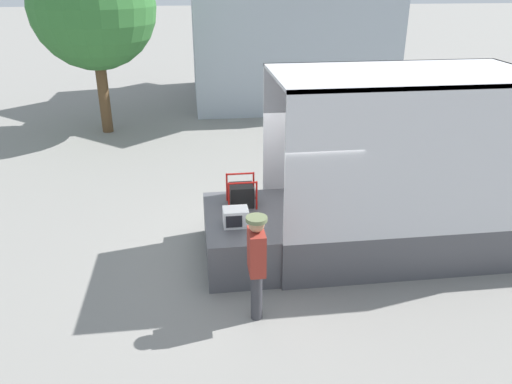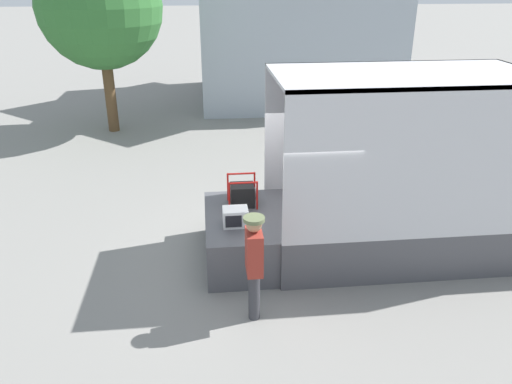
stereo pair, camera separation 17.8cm
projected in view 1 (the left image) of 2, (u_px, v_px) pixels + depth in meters
name	position (u px, v px, depth m)	size (l,w,h in m)	color
ground_plane	(271.00, 255.00, 9.65)	(160.00, 160.00, 0.00)	gray
box_truck	(469.00, 196.00, 9.70)	(6.62, 2.41, 3.45)	white
tailgate_deck	(239.00, 237.00, 9.40)	(1.24, 2.29, 0.88)	#4C4C51
microwave	(236.00, 217.00, 8.81)	(0.45, 0.36, 0.32)	white
portable_generator	(242.00, 195.00, 9.58)	(0.56, 0.50, 0.57)	black
worker_person	(257.00, 258.00, 7.46)	(0.32, 0.44, 1.78)	#38383D
street_tree	(93.00, 7.00, 15.51)	(3.91, 3.91, 6.00)	brown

